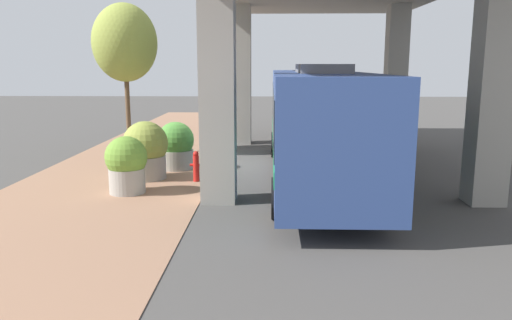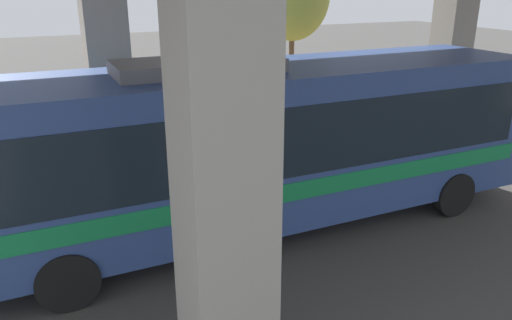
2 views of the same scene
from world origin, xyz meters
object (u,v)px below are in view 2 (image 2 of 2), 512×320
fire_hydrant (194,154)px  planter_front (126,132)px  bus (258,139)px  planter_middle (245,126)px  planter_back (188,123)px

fire_hydrant → planter_front: planter_front is taller
bus → planter_middle: bus is taller
fire_hydrant → planter_back: size_ratio=0.52×
fire_hydrant → planter_back: (-1.65, 0.36, 0.43)m
planter_front → planter_middle: size_ratio=0.99×
planter_front → planter_middle: (0.77, 3.39, -0.03)m
bus → planter_back: 5.49m
bus → planter_front: size_ratio=7.29×
fire_hydrant → planter_middle: 2.19m
planter_back → planter_front: bearing=-93.1°
planter_middle → planter_back: planter_back is taller
bus → planter_middle: bearing=159.6°
planter_front → planter_back: 1.82m
planter_front → planter_middle: bearing=77.3°
planter_front → planter_back: planter_back is taller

